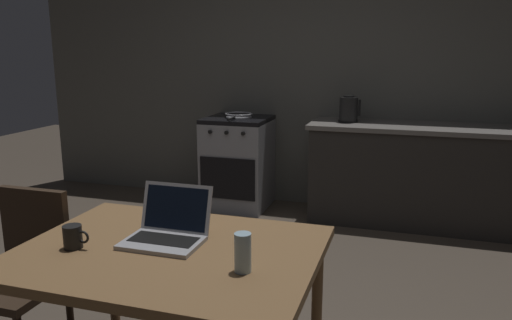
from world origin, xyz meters
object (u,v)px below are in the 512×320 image
chair (24,268)px  laptop (167,231)px  dining_table (169,265)px  drinking_glass (243,253)px  stove_oven (238,162)px  electric_kettle (349,109)px  coffee_mug (73,237)px  frying_pan (239,115)px

chair → laptop: size_ratio=2.73×
dining_table → drinking_glass: 0.40m
stove_oven → chair: stove_oven is taller
stove_oven → laptop: 2.83m
chair → dining_table: bearing=-25.6°
electric_kettle → coffee_mug: bearing=-104.2°
dining_table → laptop: (-0.04, 0.07, 0.12)m
dining_table → drinking_glass: drinking_glass is taller
chair → laptop: (0.81, -0.04, 0.30)m
drinking_glass → stove_oven: bearing=109.7°
chair → laptop: 0.86m
frying_pan → coffee_mug: (0.30, -2.89, -0.12)m
coffee_mug → dining_table: bearing=16.5°
stove_oven → coffee_mug: stove_oven is taller
coffee_mug → stove_oven: bearing=96.2°
frying_pan → electric_kettle: bearing=1.5°
laptop → coffee_mug: (-0.33, -0.18, 0.00)m
chair → electric_kettle: electric_kettle is taller
laptop → coffee_mug: size_ratio=2.79×
stove_oven → dining_table: size_ratio=0.74×
frying_pan → drinking_glass: bearing=-70.5°
dining_table → stove_oven: bearing=103.7°
dining_table → drinking_glass: (0.36, -0.11, 0.15)m
dining_table → coffee_mug: (-0.37, -0.11, 0.12)m
dining_table → chair: size_ratio=1.39×
chair → electric_kettle: 3.00m
stove_oven → coffee_mug: size_ratio=7.78×
laptop → frying_pan: size_ratio=0.73×
laptop → frying_pan: bearing=106.9°
drinking_glass → dining_table: bearing=162.6°
laptop → coffee_mug: laptop is taller
coffee_mug → drinking_glass: 0.73m
stove_oven → frying_pan: 0.47m
drinking_glass → chair: bearing=169.5°
stove_oven → chair: bearing=-93.5°
stove_oven → frying_pan: (0.02, -0.03, 0.47)m
stove_oven → dining_table: (0.69, -2.81, 0.23)m
frying_pan → laptop: bearing=-77.0°
frying_pan → drinking_glass: size_ratio=2.98×
stove_oven → dining_table: stove_oven is taller
electric_kettle → coffee_mug: 3.02m
laptop → frying_pan: (-0.62, 2.71, 0.12)m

